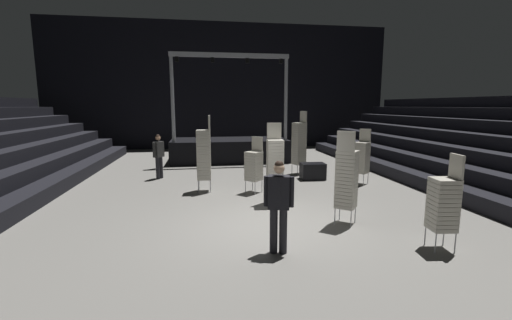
% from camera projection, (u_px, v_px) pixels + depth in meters
% --- Properties ---
extents(ground_plane, '(22.00, 30.00, 0.10)m').
position_uv_depth(ground_plane, '(261.00, 227.00, 7.97)').
color(ground_plane, slate).
extents(arena_end_wall, '(22.00, 0.30, 8.00)m').
position_uv_depth(arena_end_wall, '(222.00, 86.00, 21.95)').
color(arena_end_wall, black).
rests_on(arena_end_wall, ground_plane).
extents(stage_riser, '(5.76, 2.72, 5.14)m').
position_uv_depth(stage_riser, '(229.00, 148.00, 17.14)').
color(stage_riser, black).
rests_on(stage_riser, ground_plane).
extents(man_with_tie, '(0.57, 0.33, 1.79)m').
position_uv_depth(man_with_tie, '(279.00, 201.00, 6.31)').
color(man_with_tie, black).
rests_on(man_with_tie, ground_plane).
extents(chair_stack_front_left, '(0.62, 0.62, 1.79)m').
position_uv_depth(chair_stack_front_left, '(254.00, 165.00, 10.83)').
color(chair_stack_front_left, '#B2B5BA').
rests_on(chair_stack_front_left, ground_plane).
extents(chair_stack_front_right, '(0.62, 0.62, 2.22)m').
position_uv_depth(chair_stack_front_right, '(347.00, 178.00, 7.89)').
color(chair_stack_front_right, '#B2B5BA').
rests_on(chair_stack_front_right, ground_plane).
extents(chair_stack_mid_left, '(0.62, 0.62, 1.96)m').
position_uv_depth(chair_stack_mid_left, '(362.00, 157.00, 12.00)').
color(chair_stack_mid_left, '#B2B5BA').
rests_on(chair_stack_mid_left, ground_plane).
extents(chair_stack_mid_right, '(0.57, 0.57, 2.56)m').
position_uv_depth(chair_stack_mid_right, '(299.00, 143.00, 13.74)').
color(chair_stack_mid_right, '#B2B5BA').
rests_on(chair_stack_mid_right, ground_plane).
extents(chair_stack_mid_centre, '(0.46, 0.46, 2.48)m').
position_uv_depth(chair_stack_mid_centre, '(204.00, 154.00, 10.92)').
color(chair_stack_mid_centre, '#B2B5BA').
rests_on(chair_stack_mid_centre, ground_plane).
extents(chair_stack_rear_left, '(0.46, 0.46, 2.31)m').
position_uv_depth(chair_stack_rear_left, '(275.00, 164.00, 9.52)').
color(chair_stack_rear_left, '#B2B5BA').
rests_on(chair_stack_rear_left, ground_plane).
extents(chair_stack_rear_right, '(0.49, 0.49, 1.88)m').
position_uv_depth(chair_stack_rear_right, '(444.00, 203.00, 6.48)').
color(chair_stack_rear_right, '#B2B5BA').
rests_on(chair_stack_rear_right, ground_plane).
extents(crew_worker_near_stage, '(0.41, 0.53, 1.70)m').
position_uv_depth(crew_worker_near_stage, '(159.00, 154.00, 12.89)').
color(crew_worker_near_stage, black).
rests_on(crew_worker_near_stage, ground_plane).
extents(equipment_road_case, '(0.92, 0.64, 0.62)m').
position_uv_depth(equipment_road_case, '(313.00, 171.00, 12.87)').
color(equipment_road_case, black).
rests_on(equipment_road_case, ground_plane).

